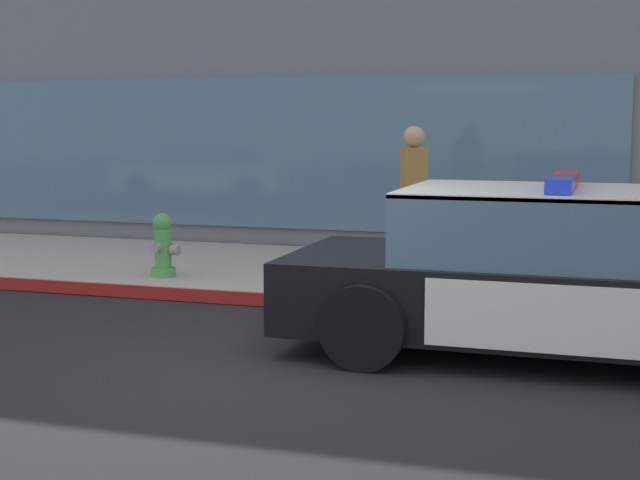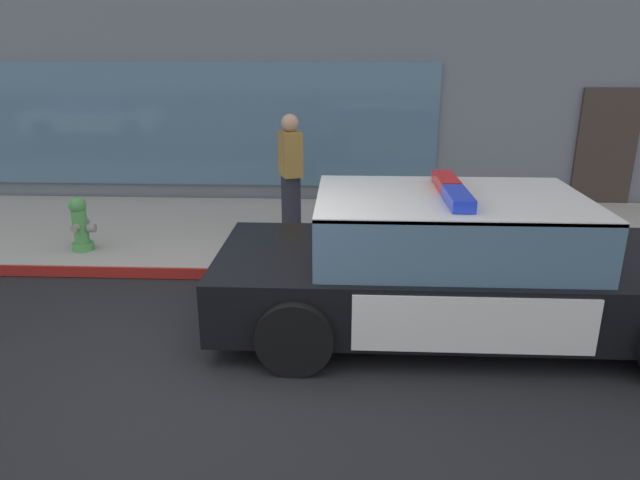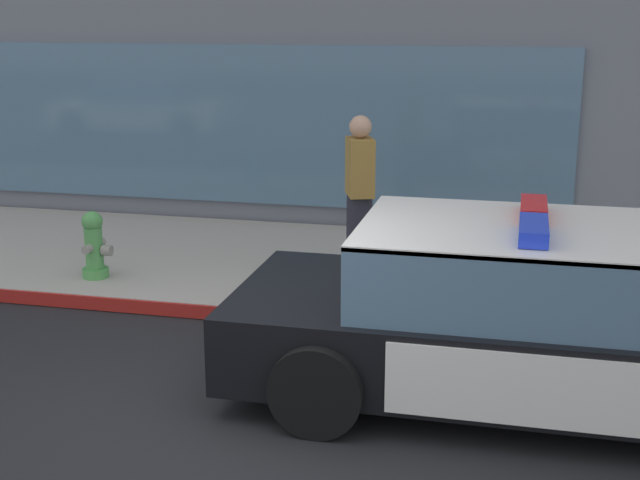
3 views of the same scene
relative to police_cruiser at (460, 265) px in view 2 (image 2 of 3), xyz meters
The scene contains 6 objects.
ground 2.68m from the police_cruiser, 155.13° to the right, with size 48.00×48.00×0.00m, color black.
sidewalk 3.74m from the police_cruiser, 129.65° to the left, with size 48.00×3.43×0.15m, color #A39E93.
curb_red_paint 2.68m from the police_cruiser, 154.72° to the left, with size 28.80×0.04×0.14m, color maroon.
police_cruiser is the anchor object (origin of this frame).
fire_hydrant 4.94m from the police_cruiser, 159.75° to the left, with size 0.34×0.39×0.73m.
pedestrian_on_sidewalk 3.23m from the police_cruiser, 126.72° to the left, with size 0.38×0.47×1.71m.
Camera 2 is at (1.22, -4.19, 2.70)m, focal length 31.85 mm.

